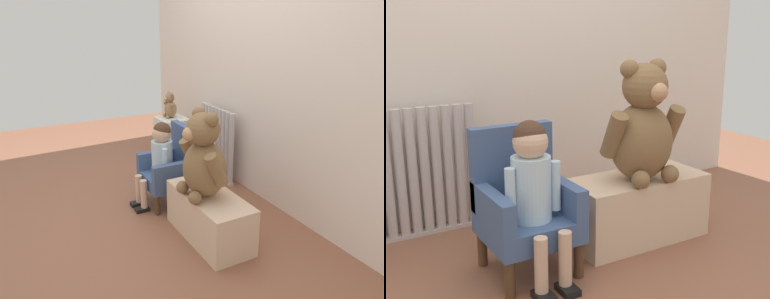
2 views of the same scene
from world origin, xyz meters
The scene contains 6 objects.
back_wall centered at (0.00, 1.24, 1.20)m, with size 3.80×0.05×2.40m, color silver.
radiator centered at (-0.37, 1.12, 0.34)m, with size 0.56×0.05×0.68m.
child_armchair centered at (-0.09, 0.51, 0.30)m, with size 0.39×0.39×0.65m.
child_figure centered at (-0.09, 0.41, 0.45)m, with size 0.25×0.35×0.70m.
low_bench centered at (0.54, 0.50, 0.17)m, with size 0.71×0.32×0.33m, color beige.
large_teddy_bear centered at (0.53, 0.46, 0.59)m, with size 0.43×0.30×0.59m.
Camera 2 is at (-0.91, -1.34, 1.07)m, focal length 45.00 mm.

